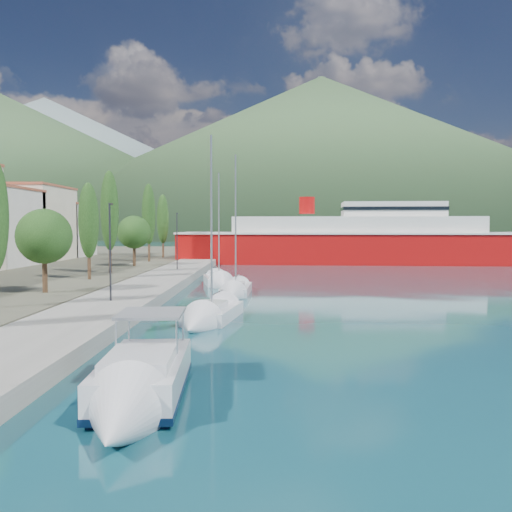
{
  "coord_description": "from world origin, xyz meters",
  "views": [
    {
      "loc": [
        0.75,
        -22.65,
        5.42
      ],
      "look_at": [
        0.0,
        14.0,
        3.5
      ],
      "focal_mm": 40.0,
      "sensor_mm": 36.0,
      "label": 1
    }
  ],
  "objects": [
    {
      "name": "quay",
      "position": [
        -9.0,
        26.0,
        0.4
      ],
      "size": [
        5.0,
        88.0,
        0.8
      ],
      "primitive_type": "cube",
      "color": "gray",
      "rests_on": "ground"
    },
    {
      "name": "motor_cruiser",
      "position": [
        -3.09,
        -6.35,
        0.52
      ],
      "size": [
        2.98,
        8.73,
        3.18
      ],
      "color": "#091732",
      "rests_on": "ground"
    },
    {
      "name": "sailboat_mid",
      "position": [
        -1.85,
        20.87,
        0.29
      ],
      "size": [
        2.46,
        8.34,
        11.9
      ],
      "color": "silver",
      "rests_on": "ground"
    },
    {
      "name": "tree_row",
      "position": [
        -15.1,
        31.58,
        5.71
      ],
      "size": [
        3.92,
        63.37,
        10.39
      ],
      "color": "#47301E",
      "rests_on": "land_strip"
    },
    {
      "name": "lamp_posts",
      "position": [
        -9.0,
        14.32,
        4.08
      ],
      "size": [
        0.15,
        46.77,
        6.06
      ],
      "color": "#2D2D33",
      "rests_on": "quay"
    },
    {
      "name": "hills_far",
      "position": [
        138.59,
        618.73,
        77.39
      ],
      "size": [
        1480.0,
        900.0,
        180.0
      ],
      "color": "gray",
      "rests_on": "ground"
    },
    {
      "name": "ferry",
      "position": [
        13.79,
        60.8,
        3.11
      ],
      "size": [
        52.02,
        14.13,
        10.22
      ],
      "color": "#B10C0C",
      "rests_on": "ground"
    },
    {
      "name": "ground",
      "position": [
        0.0,
        120.0,
        0.0
      ],
      "size": [
        1400.0,
        1400.0,
        0.0
      ],
      "primitive_type": "plane",
      "color": "#144C59"
    },
    {
      "name": "sailboat_far",
      "position": [
        -3.46,
        28.12,
        0.32
      ],
      "size": [
        3.79,
        7.97,
        11.25
      ],
      "color": "silver",
      "rests_on": "ground"
    },
    {
      "name": "hills_near",
      "position": [
        98.04,
        372.5,
        49.18
      ],
      "size": [
        1010.0,
        520.0,
        115.0
      ],
      "color": "#3B5B35",
      "rests_on": "ground"
    },
    {
      "name": "sailboat_near",
      "position": [
        -2.71,
        8.31,
        0.31
      ],
      "size": [
        3.58,
        8.29,
        11.52
      ],
      "color": "silver",
      "rests_on": "ground"
    }
  ]
}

